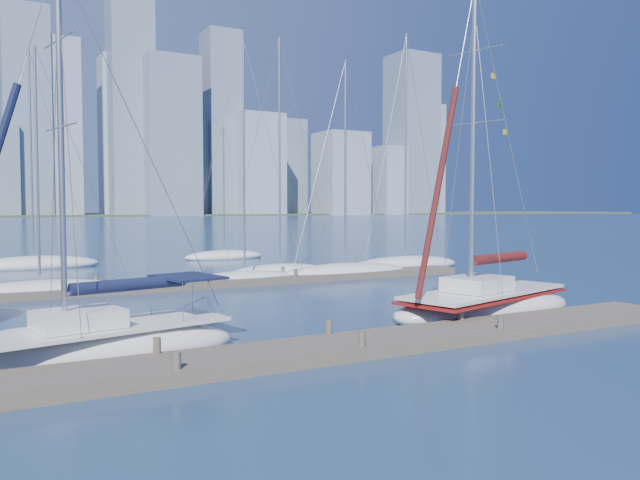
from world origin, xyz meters
TOP-DOWN VIEW (x-y plane):
  - ground at (0.00, 0.00)m, footprint 700.00×700.00m
  - near_dock at (0.00, 0.00)m, footprint 26.00×2.00m
  - far_dock at (2.00, 16.00)m, footprint 30.00×1.80m
  - far_shore at (0.00, 320.00)m, footprint 800.00×100.00m
  - sailboat_navy at (-6.13, 2.72)m, footprint 7.89×4.02m
  - sailboat_maroon at (7.80, 2.72)m, footprint 8.75×4.81m
  - bg_boat_0 at (-6.52, 16.51)m, footprint 7.77×2.70m
  - bg_boat_2 at (3.61, 16.58)m, footprint 6.50×4.29m
  - bg_boat_3 at (6.75, 18.83)m, footprint 6.78×3.87m
  - bg_boat_4 at (9.89, 16.52)m, footprint 8.89×5.19m
  - bg_boat_5 at (16.02, 18.96)m, footprint 8.83×5.09m
  - bg_boat_6 at (-5.80, 31.03)m, footprint 8.65×5.62m
  - bg_boat_7 at (8.10, 32.23)m, footprint 6.76×4.25m
  - skyline at (26.18, 290.24)m, footprint 502.63×51.31m

SIDE VIEW (x-z plane):
  - ground at x=0.00m, z-range 0.00..0.00m
  - far_shore at x=0.00m, z-range -0.75..0.75m
  - far_dock at x=2.00m, z-range 0.00..0.36m
  - near_dock at x=0.00m, z-range 0.00..0.40m
  - bg_boat_7 at x=8.10m, z-range -5.14..5.62m
  - bg_boat_0 at x=-6.52m, z-range -5.64..6.13m
  - bg_boat_2 at x=3.61m, z-range -6.41..6.93m
  - bg_boat_4 at x=9.89m, z-range -6.21..6.76m
  - bg_boat_3 at x=6.75m, z-range -6.90..7.46m
  - bg_boat_6 at x=-5.80m, z-range -7.14..7.74m
  - bg_boat_5 at x=16.02m, z-range -7.64..8.25m
  - sailboat_navy at x=-6.13m, z-range -4.61..6.39m
  - sailboat_maroon at x=7.80m, z-range -5.39..7.37m
  - skyline at x=26.18m, z-range -17.27..88.54m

